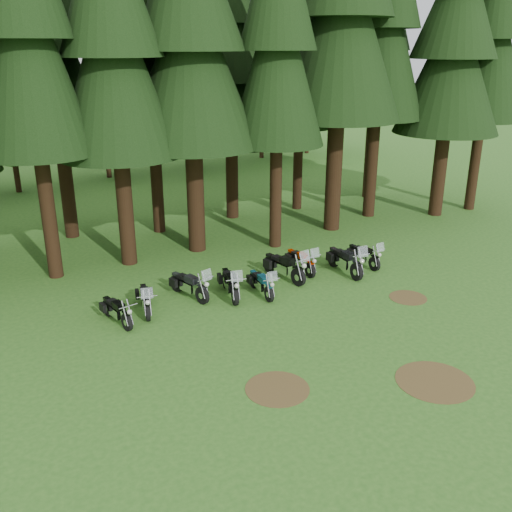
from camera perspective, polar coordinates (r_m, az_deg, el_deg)
The scene contains 28 objects.
ground at distance 19.07m, azimuth 6.44°, elevation -7.63°, with size 120.00×120.00×0.00m, color #2B5E1C.
pine_front_4 at distance 23.76m, azimuth -14.44°, elevation 21.90°, with size 4.95×4.95×16.33m.
pine_front_5 at distance 25.00m, azimuth -6.76°, elevation 22.78°, with size 5.81×5.81×16.72m.
pine_front_6 at distance 25.40m, azimuth 2.21°, elevation 22.91°, with size 4.15×4.15×16.75m.
pine_front_9 at distance 32.22m, azimuth 19.31°, elevation 20.43°, with size 5.44×5.44×15.89m.
pine_front_10 at distance 34.13m, azimuth 22.83°, elevation 21.78°, with size 4.25×4.25×17.69m.
pine_back_2 at distance 28.28m, azimuth -20.13°, elevation 20.98°, with size 4.85×4.85×16.30m.
pine_back_3 at distance 28.04m, azimuth -10.84°, elevation 21.68°, with size 4.35×4.35×16.20m.
pine_back_4 at distance 30.17m, azimuth -2.59°, elevation 19.13°, with size 4.94×4.94×13.78m.
pine_back_5 at distance 32.00m, azimuth 4.57°, elevation 21.90°, with size 3.94×3.94×16.33m.
pine_back_6 at distance 35.28m, azimuth 12.19°, elevation 21.65°, with size 4.59×4.59×16.58m.
decid_3 at distance 39.01m, azimuth -23.06°, elevation 12.37°, with size 6.12×5.95×7.65m.
decid_4 at distance 41.57m, azimuth -14.56°, elevation 13.52°, with size 5.93×5.76×7.41m.
decid_5 at distance 43.29m, azimuth -5.68°, elevation 16.78°, with size 8.45×8.21×10.56m.
decid_6 at distance 47.67m, azimuth 1.05°, elevation 15.96°, with size 7.06×6.86×8.82m.
decid_7 at distance 50.06m, azimuth 5.85°, elevation 17.25°, with size 8.44×8.20×10.55m.
dirt_patch_0 at distance 16.16m, azimuth 2.14°, elevation -13.12°, with size 1.80×1.80×0.01m, color #4C3D1E.
dirt_patch_1 at distance 22.17m, azimuth 14.96°, elevation -4.04°, with size 1.40×1.40×0.01m, color #4C3D1E.
dirt_patch_2 at distance 17.21m, azimuth 17.44°, elevation -11.88°, with size 2.20×2.20×0.01m, color #4C3D1E.
motorcycle_0 at distance 19.96m, azimuth -13.75°, elevation -5.43°, with size 0.41×2.02×0.83m.
motorcycle_1 at distance 20.54m, azimuth -10.99°, elevation -4.36°, with size 0.82×2.10×1.33m.
motorcycle_2 at distance 21.41m, azimuth -6.70°, elevation -2.98°, with size 0.77×2.26×1.42m.
motorcycle_3 at distance 21.38m, azimuth -2.59°, elevation -2.85°, with size 0.91×2.29×1.45m.
motorcycle_4 at distance 21.52m, azimuth 0.53°, elevation -2.82°, with size 0.52×2.06×1.30m.
motorcycle_5 at distance 22.89m, azimuth 2.83°, elevation -1.14°, with size 0.65×2.48×1.56m.
motorcycle_6 at distance 23.74m, azimuth 4.50°, elevation -0.55°, with size 0.44×2.16×1.35m.
motorcycle_7 at distance 23.76m, azimuth 8.89°, elevation -0.55°, with size 0.58×2.48×1.55m.
motorcycle_8 at distance 24.78m, azimuth 10.71°, elevation 0.02°, with size 0.39×2.08×1.31m.
Camera 1 is at (-10.47, -13.20, 8.94)m, focal length 40.00 mm.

